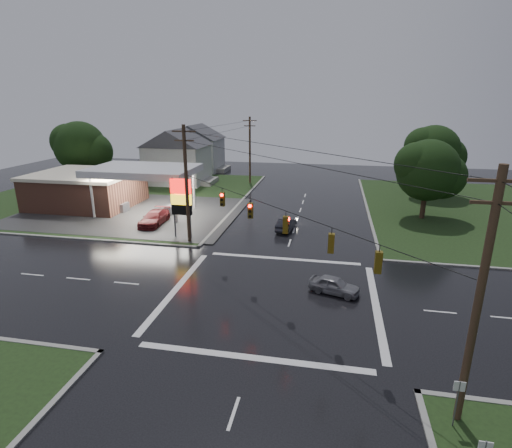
% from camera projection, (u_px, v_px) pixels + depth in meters
% --- Properties ---
extents(ground, '(120.00, 120.00, 0.00)m').
position_uv_depth(ground, '(272.00, 297.00, 27.78)').
color(ground, black).
rests_on(ground, ground).
extents(grass_nw, '(36.00, 36.00, 0.08)m').
position_uv_depth(grass_nw, '(120.00, 195.00, 56.83)').
color(grass_nw, black).
rests_on(grass_nw, ground).
extents(gas_station, '(26.20, 18.00, 5.60)m').
position_uv_depth(gas_station, '(94.00, 187.00, 50.12)').
color(gas_station, '#2D2D2D').
rests_on(gas_station, ground).
extents(pylon_sign, '(2.00, 0.35, 6.00)m').
position_uv_depth(pylon_sign, '(181.00, 198.00, 38.31)').
color(pylon_sign, '#59595E').
rests_on(pylon_sign, ground).
extents(utility_pole_nw, '(2.20, 0.32, 11.00)m').
position_uv_depth(utility_pole_nw, '(186.00, 183.00, 36.68)').
color(utility_pole_nw, '#382619').
rests_on(utility_pole_nw, ground).
extents(utility_pole_se, '(2.20, 0.32, 11.00)m').
position_uv_depth(utility_pole_se, '(479.00, 300.00, 15.44)').
color(utility_pole_se, '#382619').
rests_on(utility_pole_se, ground).
extents(utility_pole_n, '(2.20, 0.32, 10.50)m').
position_uv_depth(utility_pole_n, '(250.00, 149.00, 63.44)').
color(utility_pole_n, '#382619').
rests_on(utility_pole_n, ground).
extents(traffic_signals, '(26.87, 26.87, 1.47)m').
position_uv_depth(traffic_signals, '(273.00, 207.00, 25.81)').
color(traffic_signals, black).
rests_on(traffic_signals, ground).
extents(house_near, '(11.05, 8.48, 8.60)m').
position_uv_depth(house_near, '(178.00, 156.00, 63.97)').
color(house_near, silver).
rests_on(house_near, ground).
extents(house_far, '(11.05, 8.48, 8.60)m').
position_uv_depth(house_far, '(196.00, 147.00, 75.38)').
color(house_far, silver).
rests_on(house_far, ground).
extents(tree_nw_behind, '(8.93, 7.60, 10.00)m').
position_uv_depth(tree_nw_behind, '(81.00, 147.00, 60.15)').
color(tree_nw_behind, black).
rests_on(tree_nw_behind, ground).
extents(tree_ne_near, '(7.99, 6.80, 8.98)m').
position_uv_depth(tree_ne_near, '(429.00, 171.00, 44.13)').
color(tree_ne_near, black).
rests_on(tree_ne_near, ground).
extents(tree_ne_far, '(8.46, 7.20, 9.80)m').
position_uv_depth(tree_ne_far, '(434.00, 152.00, 54.64)').
color(tree_ne_far, black).
rests_on(tree_ne_far, ground).
extents(car_north, '(1.92, 4.07, 1.29)m').
position_uv_depth(car_north, '(286.00, 224.00, 41.70)').
color(car_north, black).
rests_on(car_north, ground).
extents(car_crossing, '(3.85, 2.47, 1.22)m').
position_uv_depth(car_crossing, '(334.00, 285.00, 28.11)').
color(car_crossing, slate).
rests_on(car_crossing, ground).
extents(car_pump, '(2.22, 5.23, 1.50)m').
position_uv_depth(car_pump, '(154.00, 218.00, 43.41)').
color(car_pump, maroon).
rests_on(car_pump, ground).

